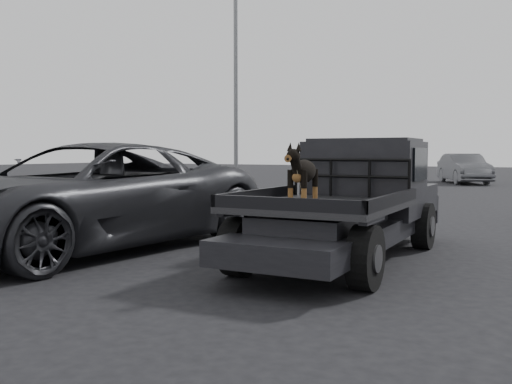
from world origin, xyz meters
The scene contains 8 objects.
ground centered at (0.00, 0.00, 0.00)m, with size 120.00×120.00×0.00m, color black.
flatbed_ute centered at (0.29, 2.39, 0.46)m, with size 2.00×5.40×0.92m, color black, non-canonical shape.
ute_cab centered at (0.29, 3.34, 1.36)m, with size 1.72×1.30×0.88m, color black, non-canonical shape.
headache_rack centered at (0.29, 2.59, 1.20)m, with size 1.80×0.08×0.55m, color black, non-canonical shape.
dog centered at (0.24, 0.92, 1.29)m, with size 0.32×0.60×0.74m, color black, non-canonical shape.
parked_suv centered at (-3.73, 1.29, 0.87)m, with size 2.89×6.28×1.74m, color #2C2D31.
distant_car_a centered at (-1.14, 25.05, 0.76)m, with size 1.60×4.60×1.51m, color #55565A.
floodlight_near centered at (-9.43, 16.13, 8.10)m, with size 1.08×0.28×15.00m.
Camera 1 is at (3.01, -5.59, 1.58)m, focal length 40.00 mm.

